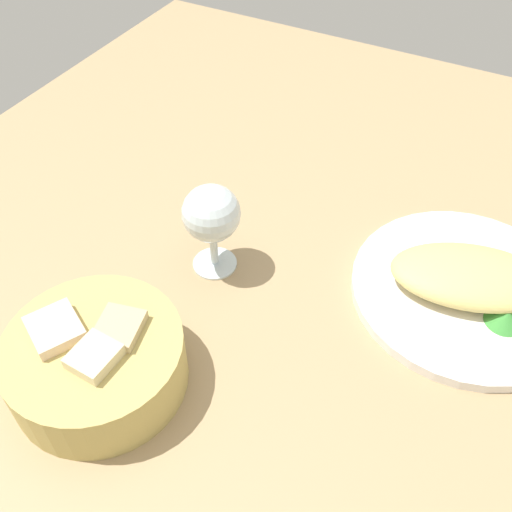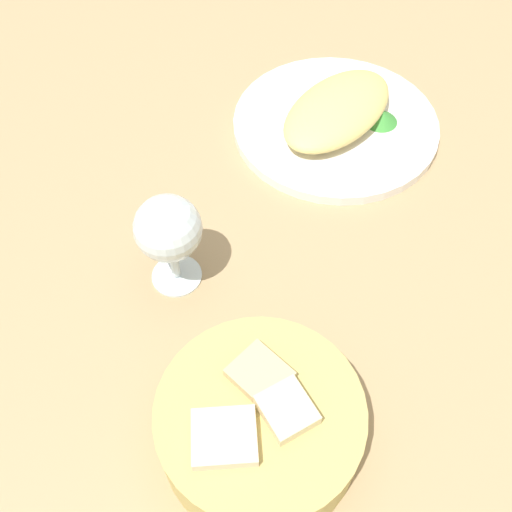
% 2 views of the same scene
% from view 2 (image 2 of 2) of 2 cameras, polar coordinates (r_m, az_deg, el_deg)
% --- Properties ---
extents(ground_plane, '(1.40, 1.40, 0.02)m').
position_cam_2_polar(ground_plane, '(0.74, 7.23, 2.76)').
color(ground_plane, tan).
extents(plate, '(0.28, 0.28, 0.01)m').
position_cam_2_polar(plate, '(0.84, 7.53, 12.23)').
color(plate, white).
rests_on(plate, ground_plane).
extents(omelette, '(0.21, 0.16, 0.04)m').
position_cam_2_polar(omelette, '(0.83, 7.72, 13.57)').
color(omelette, '#D7C16D').
rests_on(omelette, plate).
extents(lettuce_garnish, '(0.05, 0.05, 0.02)m').
position_cam_2_polar(lettuce_garnish, '(0.84, 11.79, 12.85)').
color(lettuce_garnish, '#3A8D36').
rests_on(lettuce_garnish, plate).
extents(bread_basket, '(0.19, 0.19, 0.08)m').
position_cam_2_polar(bread_basket, '(0.56, 0.28, -15.57)').
color(bread_basket, tan).
rests_on(bread_basket, ground_plane).
extents(wine_glass_near, '(0.07, 0.07, 0.12)m').
position_cam_2_polar(wine_glass_near, '(0.62, -8.29, 2.33)').
color(wine_glass_near, silver).
rests_on(wine_glass_near, ground_plane).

